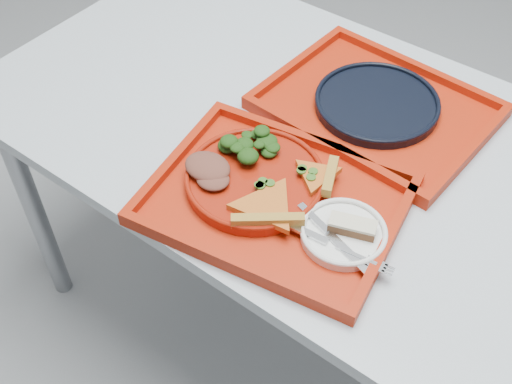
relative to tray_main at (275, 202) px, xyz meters
The scene contains 14 objects.
ground 0.78m from the tray_main, 82.36° to the left, with size 10.00×10.00×0.00m, color gray.
table 0.22m from the tray_main, 82.36° to the left, with size 1.60×0.80×0.75m.
tray_main is the anchor object (origin of this frame).
tray_far 0.34m from the tray_main, 87.09° to the left, with size 0.45×0.35×0.01m, color #A51F08.
dinner_plate 0.06m from the tray_main, 169.70° to the left, with size 0.26×0.26×0.02m, color maroon.
side_plate 0.15m from the tray_main, ahead, with size 0.15×0.15×0.01m, color white.
navy_plate 0.34m from the tray_main, 87.09° to the left, with size 0.26×0.26×0.02m, color black.
pizza_slice_a 0.05m from the tray_main, 77.01° to the right, with size 0.14×0.12×0.02m, color orange, non-canonical shape.
pizza_slice_b 0.09m from the tray_main, 64.38° to the left, with size 0.10×0.09×0.02m, color orange, non-canonical shape.
salad_heap 0.13m from the tray_main, 148.27° to the left, with size 0.10×0.08×0.05m, color black.
meat_portion 0.14m from the tray_main, 166.06° to the right, with size 0.09×0.07×0.03m, color brown.
dessert_bar 0.16m from the tray_main, ahead, with size 0.09×0.06×0.02m.
knife 0.14m from the tray_main, ahead, with size 0.18×0.02×0.01m, color silver.
fork 0.16m from the tray_main, 13.56° to the right, with size 0.18×0.02×0.01m, color silver.
Camera 1 is at (0.41, -0.85, 1.64)m, focal length 45.00 mm.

